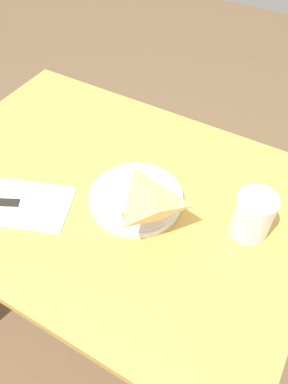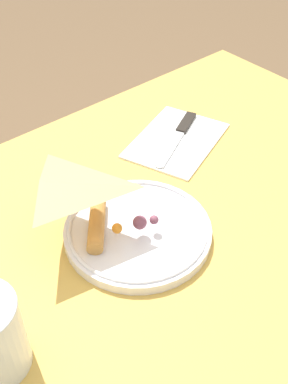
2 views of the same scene
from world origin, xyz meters
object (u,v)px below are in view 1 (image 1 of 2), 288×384
dining_table (112,220)px  napkin_folded (29,205)px  milk_glass (253,216)px  plate_pizza (136,196)px  butter_knife (25,203)px

dining_table → napkin_folded: size_ratio=4.24×
milk_glass → napkin_folded: (-0.47, -0.19, -0.05)m
dining_table → milk_glass: (0.34, 0.05, 0.18)m
dining_table → napkin_folded: (-0.13, -0.14, 0.13)m
napkin_folded → plate_pizza: bearing=33.6°
milk_glass → napkin_folded: bearing=-158.3°
dining_table → butter_knife: (-0.14, -0.14, 0.13)m
dining_table → butter_knife: butter_knife is taller
napkin_folded → butter_knife: bearing=-153.0°
dining_table → butter_knife: bearing=-134.8°
napkin_folded → milk_glass: bearing=21.7°
napkin_folded → butter_knife: butter_knife is taller
milk_glass → napkin_folded: milk_glass is taller
plate_pizza → napkin_folded: bearing=-146.4°
napkin_folded → dining_table: bearing=46.0°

